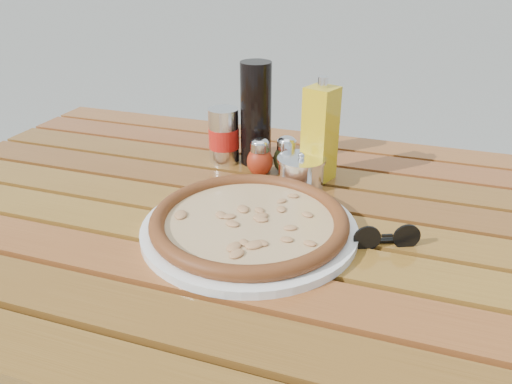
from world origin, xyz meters
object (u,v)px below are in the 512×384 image
(plate, at_px, (249,229))
(pizza, at_px, (249,220))
(table, at_px, (253,247))
(sunglasses, at_px, (386,238))
(soda_can, at_px, (224,136))
(parmesan_tin, at_px, (301,171))
(olive_oil_cruet, at_px, (320,134))
(dark_bottle, at_px, (256,114))
(pepper_shaker, at_px, (260,158))
(oregano_shaker, at_px, (286,156))

(plate, distance_m, pizza, 0.02)
(table, height_order, sunglasses, sunglasses)
(soda_can, relative_size, parmesan_tin, 1.13)
(parmesan_tin, distance_m, sunglasses, 0.26)
(pizza, xyz_separation_m, soda_can, (-0.15, 0.27, 0.04))
(olive_oil_cruet, relative_size, sunglasses, 1.97)
(plate, distance_m, sunglasses, 0.22)
(plate, height_order, sunglasses, sunglasses)
(plate, bearing_deg, dark_bottle, 106.75)
(pepper_shaker, distance_m, oregano_shaker, 0.06)
(pepper_shaker, bearing_deg, sunglasses, -35.60)
(sunglasses, bearing_deg, plate, 163.99)
(table, height_order, parmesan_tin, parmesan_tin)
(table, xyz_separation_m, olive_oil_cruet, (0.08, 0.18, 0.17))
(plate, distance_m, pepper_shaker, 0.24)
(oregano_shaker, bearing_deg, olive_oil_cruet, -4.24)
(pepper_shaker, relative_size, soda_can, 0.68)
(olive_oil_cruet, bearing_deg, pepper_shaker, -168.82)
(table, relative_size, dark_bottle, 6.36)
(pizza, relative_size, parmesan_tin, 4.18)
(pizza, xyz_separation_m, olive_oil_cruet, (0.06, 0.25, 0.07))
(dark_bottle, bearing_deg, soda_can, -165.50)
(pepper_shaker, relative_size, sunglasses, 0.77)
(pizza, bearing_deg, pepper_shaker, 104.13)
(parmesan_tin, bearing_deg, pizza, -100.04)
(table, distance_m, soda_can, 0.28)
(oregano_shaker, height_order, sunglasses, oregano_shaker)
(plate, xyz_separation_m, pizza, (0.00, 0.00, 0.02))
(pizza, distance_m, olive_oil_cruet, 0.27)
(parmesan_tin, bearing_deg, oregano_shaker, 131.56)
(olive_oil_cruet, bearing_deg, pizza, -103.58)
(plate, xyz_separation_m, parmesan_tin, (0.04, 0.21, 0.02))
(table, distance_m, pizza, 0.12)
(table, bearing_deg, oregano_shaker, 86.82)
(soda_can, bearing_deg, dark_bottle, 14.50)
(table, relative_size, olive_oil_cruet, 6.67)
(soda_can, distance_m, sunglasses, 0.45)
(table, bearing_deg, sunglasses, -9.79)
(parmesan_tin, bearing_deg, table, -112.17)
(table, xyz_separation_m, oregano_shaker, (0.01, 0.19, 0.11))
(pizza, height_order, sunglasses, sunglasses)
(soda_can, xyz_separation_m, olive_oil_cruet, (0.22, -0.02, 0.04))
(soda_can, bearing_deg, pizza, -60.38)
(pepper_shaker, height_order, oregano_shaker, same)
(pizza, relative_size, sunglasses, 4.17)
(pizza, bearing_deg, sunglasses, 7.39)
(pizza, xyz_separation_m, oregano_shaker, (-0.01, 0.26, 0.02))
(pizza, height_order, pepper_shaker, pepper_shaker)
(dark_bottle, bearing_deg, parmesan_tin, -34.43)
(table, height_order, soda_can, soda_can)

